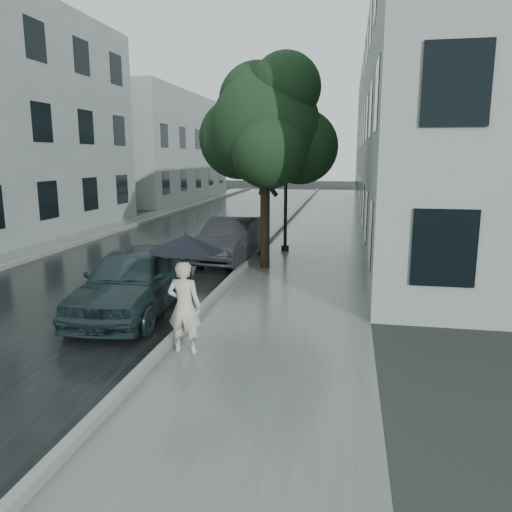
% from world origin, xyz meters
% --- Properties ---
extents(ground, '(120.00, 120.00, 0.00)m').
position_xyz_m(ground, '(0.00, 0.00, 0.00)').
color(ground, black).
rests_on(ground, ground).
extents(sidewalk, '(3.50, 60.00, 0.01)m').
position_xyz_m(sidewalk, '(0.25, 12.00, 0.00)').
color(sidewalk, slate).
rests_on(sidewalk, ground).
extents(kerb_near, '(0.15, 60.00, 0.15)m').
position_xyz_m(kerb_near, '(-1.57, 12.00, 0.07)').
color(kerb_near, slate).
rests_on(kerb_near, ground).
extents(asphalt_road, '(6.85, 60.00, 0.00)m').
position_xyz_m(asphalt_road, '(-5.08, 12.00, 0.00)').
color(asphalt_road, black).
rests_on(asphalt_road, ground).
extents(kerb_far, '(0.15, 60.00, 0.15)m').
position_xyz_m(kerb_far, '(-8.57, 12.00, 0.07)').
color(kerb_far, slate).
rests_on(kerb_far, ground).
extents(sidewalk_far, '(1.70, 60.00, 0.01)m').
position_xyz_m(sidewalk_far, '(-9.50, 12.00, 0.00)').
color(sidewalk_far, '#4C5451').
rests_on(sidewalk_far, ground).
extents(building_near, '(7.02, 36.00, 9.00)m').
position_xyz_m(building_near, '(5.47, 19.50, 4.50)').
color(building_near, gray).
rests_on(building_near, ground).
extents(building_far_b, '(7.02, 18.00, 8.00)m').
position_xyz_m(building_far_b, '(-13.77, 30.00, 4.00)').
color(building_far_b, gray).
rests_on(building_far_b, ground).
extents(pedestrian, '(0.61, 0.41, 1.62)m').
position_xyz_m(pedestrian, '(-1.20, -0.63, 0.82)').
color(pedestrian, beige).
rests_on(pedestrian, sidewalk).
extents(umbrella, '(1.55, 1.55, 1.16)m').
position_xyz_m(umbrella, '(-1.15, -0.58, 1.91)').
color(umbrella, black).
rests_on(umbrella, ground).
extents(street_tree, '(4.17, 3.79, 6.17)m').
position_xyz_m(street_tree, '(-0.96, 6.33, 4.13)').
color(street_tree, '#332619').
rests_on(street_tree, ground).
extents(lamp_post, '(0.83, 0.42, 4.96)m').
position_xyz_m(lamp_post, '(-0.85, 9.03, 2.84)').
color(lamp_post, black).
rests_on(lamp_post, ground).
extents(car_near, '(1.94, 4.34, 1.45)m').
position_xyz_m(car_near, '(-2.99, 1.30, 0.73)').
color(car_near, '#1B2B2E').
rests_on(car_near, ground).
extents(car_far, '(1.83, 4.29, 1.37)m').
position_xyz_m(car_far, '(-2.20, 7.09, 0.69)').
color(car_far, black).
rests_on(car_far, ground).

